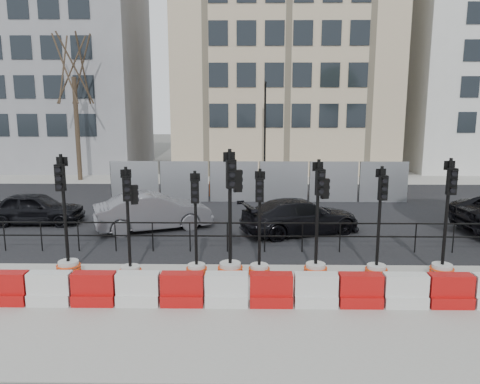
{
  "coord_description": "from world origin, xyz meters",
  "views": [
    {
      "loc": [
        -0.59,
        -13.22,
        4.72
      ],
      "look_at": [
        -0.82,
        3.0,
        1.64
      ],
      "focal_mm": 35.0,
      "sensor_mm": 36.0,
      "label": 1
    }
  ],
  "objects_px": {
    "traffic_signal_d": "(231,248)",
    "traffic_signal_h": "(443,254)",
    "traffic_signal_a": "(67,251)",
    "car_c": "(300,216)",
    "car_a": "(35,208)"
  },
  "relations": [
    {
      "from": "traffic_signal_d",
      "to": "traffic_signal_h",
      "type": "bearing_deg",
      "value": -16.65
    },
    {
      "from": "traffic_signal_a",
      "to": "traffic_signal_h",
      "type": "distance_m",
      "value": 10.33
    },
    {
      "from": "traffic_signal_h",
      "to": "traffic_signal_d",
      "type": "bearing_deg",
      "value": 174.51
    },
    {
      "from": "traffic_signal_d",
      "to": "car_c",
      "type": "distance_m",
      "value": 5.12
    },
    {
      "from": "traffic_signal_h",
      "to": "car_c",
      "type": "relative_size",
      "value": 0.69
    },
    {
      "from": "car_c",
      "to": "car_a",
      "type": "bearing_deg",
      "value": 63.35
    },
    {
      "from": "car_a",
      "to": "car_c",
      "type": "bearing_deg",
      "value": -98.46
    },
    {
      "from": "traffic_signal_h",
      "to": "car_c",
      "type": "xyz_separation_m",
      "value": [
        -3.38,
        4.47,
        -0.04
      ]
    },
    {
      "from": "traffic_signal_d",
      "to": "car_c",
      "type": "height_order",
      "value": "traffic_signal_d"
    },
    {
      "from": "traffic_signal_a",
      "to": "car_c",
      "type": "height_order",
      "value": "traffic_signal_a"
    },
    {
      "from": "car_a",
      "to": "traffic_signal_d",
      "type": "bearing_deg",
      "value": -127.5
    },
    {
      "from": "traffic_signal_a",
      "to": "traffic_signal_h",
      "type": "relative_size",
      "value": 1.02
    },
    {
      "from": "traffic_signal_a",
      "to": "traffic_signal_d",
      "type": "distance_m",
      "value": 4.54
    },
    {
      "from": "traffic_signal_d",
      "to": "traffic_signal_a",
      "type": "bearing_deg",
      "value": 161.23
    },
    {
      "from": "traffic_signal_d",
      "to": "car_a",
      "type": "relative_size",
      "value": 0.93
    }
  ]
}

